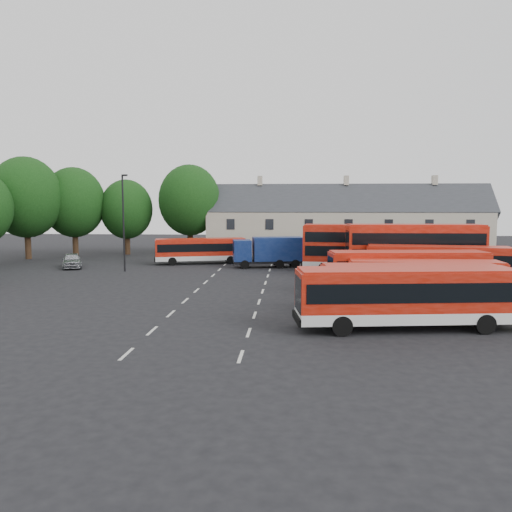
% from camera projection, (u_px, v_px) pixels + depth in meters
% --- Properties ---
extents(ground, '(140.00, 140.00, 0.00)m').
position_uv_depth(ground, '(191.00, 295.00, 35.58)').
color(ground, black).
rests_on(ground, ground).
extents(lane_markings, '(5.15, 33.80, 0.01)m').
position_uv_depth(lane_markings, '(229.00, 291.00, 37.39)').
color(lane_markings, beige).
rests_on(lane_markings, ground).
extents(treeline, '(29.92, 32.59, 12.01)m').
position_uv_depth(treeline, '(42.00, 202.00, 55.58)').
color(treeline, black).
rests_on(treeline, ground).
extents(terrace_houses, '(35.70, 7.13, 10.06)m').
position_uv_depth(terrace_houses, '(345.00, 224.00, 63.94)').
color(terrace_houses, beige).
rests_on(terrace_houses, ground).
extents(bus_row_a, '(11.57, 3.99, 3.20)m').
position_uv_depth(bus_row_a, '(407.00, 293.00, 25.75)').
color(bus_row_a, silver).
rests_on(bus_row_a, ground).
extents(bus_row_b, '(10.59, 3.57, 2.94)m').
position_uv_depth(bus_row_b, '(410.00, 284.00, 29.65)').
color(bus_row_b, silver).
rests_on(bus_row_b, ground).
extents(bus_row_c, '(9.96, 2.61, 2.80)m').
position_uv_depth(bus_row_c, '(424.00, 277.00, 32.93)').
color(bus_row_c, silver).
rests_on(bus_row_c, ground).
extents(bus_row_d, '(11.32, 3.65, 3.14)m').
position_uv_depth(bus_row_d, '(407.00, 269.00, 35.68)').
color(bus_row_d, silver).
rests_on(bus_row_d, ground).
extents(bus_row_e, '(11.37, 3.89, 3.15)m').
position_uv_depth(bus_row_e, '(438.00, 262.00, 39.91)').
color(bus_row_e, silver).
rests_on(bus_row_e, ground).
extents(bus_dd_south, '(11.65, 2.97, 4.75)m').
position_uv_depth(bus_dd_south, '(414.00, 248.00, 43.19)').
color(bus_dd_south, silver).
rests_on(bus_dd_south, ground).
extents(bus_dd_north, '(11.32, 3.77, 4.55)m').
position_uv_depth(bus_dd_north, '(362.00, 245.00, 47.34)').
color(bus_dd_north, silver).
rests_on(bus_dd_north, ground).
extents(bus_north, '(9.97, 4.85, 2.75)m').
position_uv_depth(bus_north, '(201.00, 249.00, 54.21)').
color(bus_north, silver).
rests_on(bus_north, ground).
extents(box_truck, '(7.36, 3.49, 3.09)m').
position_uv_depth(box_truck, '(269.00, 250.00, 51.13)').
color(box_truck, black).
rests_on(box_truck, ground).
extents(silver_car, '(3.50, 4.88, 1.54)m').
position_uv_depth(silver_car, '(72.00, 260.00, 50.80)').
color(silver_car, '#9EA1A6').
rests_on(silver_car, ground).
extents(lamppost, '(0.64, 0.41, 9.28)m').
position_uv_depth(lamppost, '(124.00, 220.00, 47.65)').
color(lamppost, black).
rests_on(lamppost, ground).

